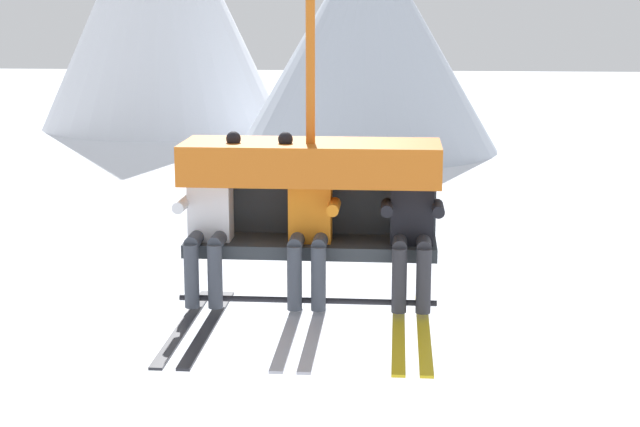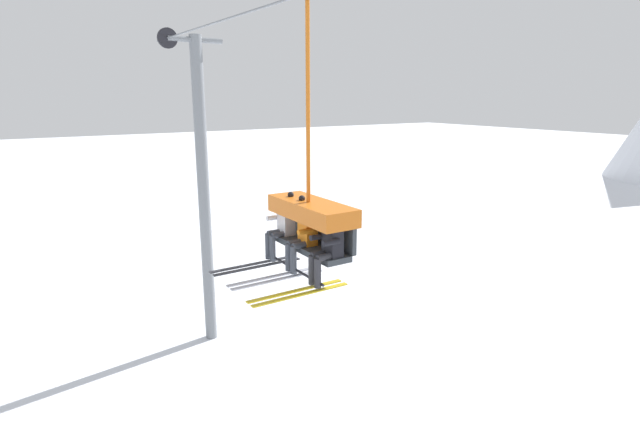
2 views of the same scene
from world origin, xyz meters
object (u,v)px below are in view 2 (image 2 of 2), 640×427
skier_orange (302,235)px  lift_tower_near (203,189)px  skier_white (281,226)px  skier_black (326,248)px  chairlift_chair (312,215)px

skier_orange → lift_tower_near: bearing=173.0°
skier_white → skier_orange: size_ratio=1.00×
skier_orange → skier_black: skier_orange is taller
chairlift_chair → skier_black: chairlift_chair is taller
chairlift_chair → lift_tower_near: bearing=174.6°
lift_tower_near → chairlift_chair: size_ratio=2.12×
skier_orange → skier_black: size_ratio=1.00×
skier_orange → skier_black: bearing=-0.5°
chairlift_chair → skier_white: (-0.76, -0.21, -0.34)m
lift_tower_near → skier_orange: lift_tower_near is taller
skier_orange → skier_white: bearing=180.0°
lift_tower_near → skier_black: size_ratio=5.64×
skier_black → skier_white: bearing=179.7°
skier_white → lift_tower_near: bearing=172.2°
skier_orange → chairlift_chair: bearing=89.1°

